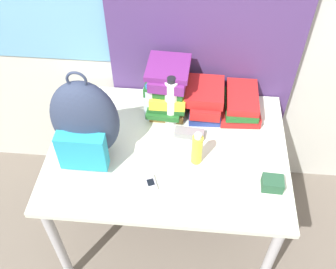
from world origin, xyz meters
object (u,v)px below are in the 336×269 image
book_stack_center (205,100)px  sunglasses_case (189,133)px  book_stack_right (240,105)px  sports_bottle (172,102)px  water_bottle (150,103)px  camera_pouch (272,183)px  book_stack_left (168,88)px  backpack (85,123)px  cell_phone (151,183)px  sunscreen_bottle (197,149)px

book_stack_center → sunglasses_case: bearing=-111.6°
book_stack_right → sports_bottle: sports_bottle is taller
book_stack_right → water_bottle: 0.48m
book_stack_center → book_stack_right: size_ratio=0.96×
book_stack_center → camera_pouch: 0.57m
sports_bottle → camera_pouch: (0.49, -0.38, -0.11)m
sports_bottle → book_stack_left: bearing=105.5°
backpack → camera_pouch: (0.87, -0.13, -0.18)m
book_stack_center → sunglasses_case: 0.21m
book_stack_left → book_stack_center: book_stack_left is taller
water_bottle → cell_phone: (0.05, -0.44, -0.10)m
water_bottle → sunscreen_bottle: 0.38m
book_stack_right → sunglasses_case: size_ratio=1.78×
book_stack_center → camera_pouch: (0.32, -0.47, -0.06)m
cell_phone → sunglasses_case: size_ratio=0.61×
backpack → camera_pouch: size_ratio=5.03×
cell_phone → sunglasses_case: 0.36m
book_stack_left → book_stack_center: bearing=-1.4°
cell_phone → book_stack_left: bearing=86.1°
sports_bottle → cell_phone: bearing=-98.5°
book_stack_center → book_stack_right: (0.19, 0.01, -0.03)m
book_stack_left → sunglasses_case: bearing=-56.5°
book_stack_center → camera_pouch: size_ratio=2.68×
sports_bottle → cell_phone: sports_bottle is taller
backpack → sunglasses_case: bearing=17.9°
sunscreen_bottle → sunglasses_case: 0.18m
book_stack_left → backpack: bearing=-135.6°
book_stack_center → sunscreen_bottle: 0.35m
book_stack_left → camera_pouch: bearing=-42.5°
sports_bottle → sunglasses_case: (0.10, -0.09, -0.12)m
backpack → book_stack_right: size_ratio=1.80×
sunglasses_case → camera_pouch: size_ratio=1.57×
book_stack_center → cell_phone: bearing=-114.9°
water_bottle → sunscreen_bottle: (0.25, -0.28, -0.02)m
book_stack_right → cell_phone: size_ratio=2.93×
backpack → camera_pouch: bearing=-8.6°
backpack → book_stack_left: 0.49m
camera_pouch → sunscreen_bottle: bearing=160.5°
sports_bottle → camera_pouch: bearing=-37.6°
book_stack_right → camera_pouch: (0.13, -0.48, -0.03)m
book_stack_right → sports_bottle: size_ratio=0.93×
book_stack_right → camera_pouch: book_stack_right is taller
sports_bottle → camera_pouch: sports_bottle is taller
book_stack_right → cell_phone: bearing=-129.5°
book_stack_left → book_stack_right: 0.40m
camera_pouch → book_stack_center: bearing=124.2°
sunglasses_case → camera_pouch: (0.39, -0.29, 0.01)m
book_stack_center → sunglasses_case: size_ratio=1.70×
water_bottle → book_stack_center: bearing=13.1°
sunscreen_bottle → cell_phone: sunscreen_bottle is taller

